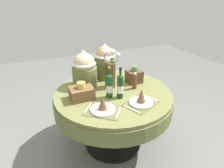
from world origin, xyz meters
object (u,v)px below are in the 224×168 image
at_px(place_setting_right, 141,99).
at_px(gift_tub_back_left, 84,67).
at_px(dining_table, 113,102).
at_px(place_setting_left, 103,106).
at_px(pepper_mill, 135,81).
at_px(woven_basket_side_right, 134,76).
at_px(flower_vase, 110,71).
at_px(wine_bottle_left, 120,86).
at_px(gift_tub_back_centre, 105,60).
at_px(woven_basket_side_left, 82,92).
at_px(wine_bottle_right, 109,86).

xyz_separation_m(place_setting_right, gift_tub_back_left, (-0.39, 0.65, 0.19)).
distance_m(dining_table, place_setting_right, 0.42).
bearing_deg(place_setting_right, place_setting_left, 174.88).
height_order(pepper_mill, woven_basket_side_right, woven_basket_side_right).
bearing_deg(flower_vase, gift_tub_back_left, 145.27).
xyz_separation_m(pepper_mill, gift_tub_back_left, (-0.50, 0.32, 0.14)).
bearing_deg(flower_vase, wine_bottle_left, -90.71).
bearing_deg(place_setting_left, wine_bottle_left, 31.76).
height_order(gift_tub_back_centre, woven_basket_side_left, gift_tub_back_centre).
xyz_separation_m(place_setting_left, woven_basket_side_right, (0.59, 0.44, 0.04)).
xyz_separation_m(woven_basket_side_left, woven_basket_side_right, (0.71, 0.13, 0.01)).
relative_size(dining_table, wine_bottle_left, 3.92).
bearing_deg(gift_tub_back_centre, place_setting_right, -84.76).
xyz_separation_m(flower_vase, gift_tub_back_left, (-0.25, 0.17, 0.02)).
height_order(place_setting_left, woven_basket_side_right, woven_basket_side_right).
relative_size(wine_bottle_right, woven_basket_side_right, 1.66).
relative_size(wine_bottle_left, gift_tub_back_left, 0.78).
distance_m(flower_vase, woven_basket_side_left, 0.42).
height_order(wine_bottle_left, woven_basket_side_right, wine_bottle_left).
relative_size(place_setting_left, wine_bottle_left, 1.24).
bearing_deg(gift_tub_back_left, dining_table, -50.87).
bearing_deg(wine_bottle_right, gift_tub_back_left, 110.83).
height_order(pepper_mill, gift_tub_back_left, gift_tub_back_left).
bearing_deg(wine_bottle_left, place_setting_right, -54.51).
bearing_deg(woven_basket_side_left, dining_table, 0.97).
distance_m(place_setting_right, flower_vase, 0.52).
bearing_deg(place_setting_right, flower_vase, 106.18).
relative_size(wine_bottle_right, pepper_mill, 1.74).
height_order(wine_bottle_right, woven_basket_side_left, wine_bottle_right).
distance_m(dining_table, place_setting_left, 0.44).
bearing_deg(woven_basket_side_left, pepper_mill, -2.12).
distance_m(flower_vase, pepper_mill, 0.31).
distance_m(flower_vase, woven_basket_side_right, 0.35).
xyz_separation_m(place_setting_left, gift_tub_back_centre, (0.33, 0.75, 0.19)).
bearing_deg(flower_vase, woven_basket_side_left, -161.66).
relative_size(wine_bottle_right, gift_tub_back_left, 0.80).
distance_m(wine_bottle_left, woven_basket_side_right, 0.44).
relative_size(place_setting_left, place_setting_right, 1.03).
distance_m(gift_tub_back_left, gift_tub_back_centre, 0.35).
height_order(place_setting_left, wine_bottle_left, wine_bottle_left).
bearing_deg(pepper_mill, place_setting_right, -108.88).
bearing_deg(place_setting_right, woven_basket_side_left, 146.12).
xyz_separation_m(wine_bottle_right, gift_tub_back_left, (-0.15, 0.39, 0.09)).
bearing_deg(wine_bottle_right, place_setting_left, -126.56).
relative_size(place_setting_left, flower_vase, 0.88).
relative_size(flower_vase, woven_basket_side_right, 2.30).
bearing_deg(pepper_mill, dining_table, 173.54).
xyz_separation_m(place_setting_left, wine_bottle_left, (0.26, 0.16, 0.09)).
height_order(place_setting_left, flower_vase, flower_vase).
bearing_deg(dining_table, woven_basket_side_left, -179.03).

